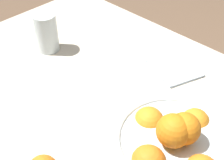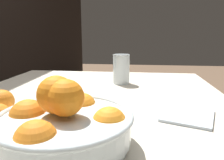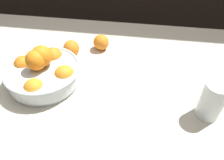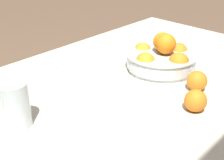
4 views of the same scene
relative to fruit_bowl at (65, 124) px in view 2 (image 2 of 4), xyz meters
name	(u,v)px [view 2 (image 2 of 4)]	position (x,y,z in m)	size (l,w,h in m)	color
dining_table	(79,140)	(0.15, 0.01, -0.12)	(1.48, 1.00, 0.73)	beige
fruit_bowl	(65,124)	(0.00, 0.00, 0.00)	(0.28, 0.28, 0.15)	silver
juice_glass	(121,70)	(0.59, -0.07, 0.01)	(0.08, 0.08, 0.14)	#F4A314
orange_loose_near_bowl	(2,101)	(0.17, 0.25, -0.02)	(0.07, 0.07, 0.07)	orange
napkin	(188,115)	(0.20, -0.29, -0.05)	(0.15, 0.13, 0.01)	silver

